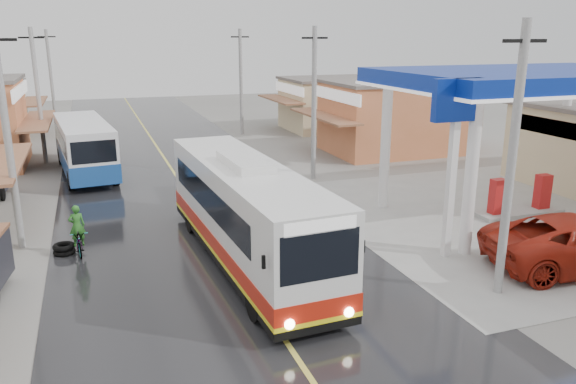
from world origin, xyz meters
name	(u,v)px	position (x,y,z in m)	size (l,w,h in m)	color
ground	(279,332)	(0.00, 0.00, 0.00)	(120.00, 120.00, 0.00)	slate
road	(185,189)	(0.00, 15.00, 0.01)	(12.00, 90.00, 0.02)	black
centre_line	(185,189)	(0.00, 15.00, 0.02)	(0.15, 90.00, 0.01)	#D8CC4C
shopfronts_right	(470,179)	(15.00, 12.00, 0.00)	(11.00, 44.00, 4.80)	beige
utility_poles_left	(36,197)	(-7.00, 16.00, 0.00)	(1.60, 50.00, 8.00)	gray
utility_poles_right	(313,178)	(7.00, 15.00, 0.00)	(1.60, 36.00, 8.00)	gray
coach_bus	(245,212)	(0.46, 4.94, 1.77)	(3.20, 11.86, 3.67)	silver
second_bus	(84,146)	(-4.65, 19.98, 1.61)	(3.36, 9.21, 2.99)	silver
cyclist	(78,237)	(-4.98, 7.60, 0.61)	(0.75, 1.76, 1.85)	black
tyre_stack	(64,249)	(-5.50, 7.70, 0.20)	(0.77, 0.77, 0.40)	black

